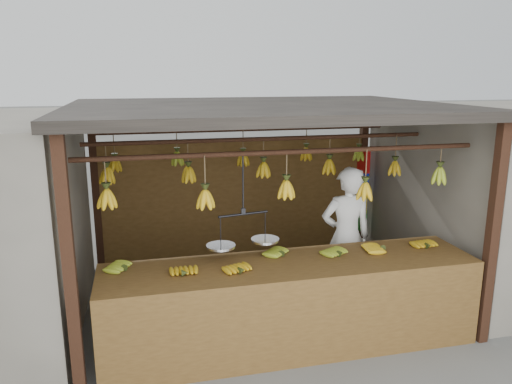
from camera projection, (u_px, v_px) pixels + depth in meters
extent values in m
plane|color=#5B5B57|center=(262.00, 299.00, 6.22)|extent=(80.00, 80.00, 0.00)
cube|color=black|center=(70.00, 273.00, 4.08)|extent=(0.10, 0.10, 2.30)
cube|color=black|center=(492.00, 236.00, 4.98)|extent=(0.10, 0.10, 2.30)
cube|color=black|center=(96.00, 191.00, 6.91)|extent=(0.10, 0.10, 2.30)
cube|color=black|center=(362.00, 177.00, 7.82)|extent=(0.10, 0.10, 2.30)
cube|color=black|center=(262.00, 108.00, 5.67)|extent=(4.30, 3.30, 0.10)
cylinder|color=black|center=(287.00, 152.00, 4.81)|extent=(4.00, 0.05, 0.05)
cylinder|color=black|center=(262.00, 139.00, 5.75)|extent=(4.00, 0.05, 0.05)
cylinder|color=black|center=(244.00, 130.00, 6.70)|extent=(4.00, 0.05, 0.05)
cube|color=brown|center=(237.00, 200.00, 7.43)|extent=(4.00, 0.06, 1.80)
cube|color=brown|center=(291.00, 266.00, 4.98)|extent=(3.77, 0.84, 0.08)
cube|color=brown|center=(304.00, 324.00, 4.68)|extent=(3.77, 0.04, 0.90)
cube|color=black|center=(107.00, 348.00, 4.33)|extent=(0.07, 0.07, 0.82)
cube|color=black|center=(466.00, 305.00, 5.14)|extent=(0.07, 0.07, 0.82)
cube|color=black|center=(111.00, 310.00, 5.03)|extent=(0.07, 0.07, 0.82)
cube|color=black|center=(427.00, 277.00, 5.84)|extent=(0.07, 0.07, 0.82)
ellipsoid|color=#92A523|center=(126.00, 268.00, 4.77)|extent=(0.30, 0.27, 0.06)
ellipsoid|color=gold|center=(185.00, 274.00, 4.62)|extent=(0.18, 0.24, 0.06)
ellipsoid|color=gold|center=(242.00, 271.00, 4.68)|extent=(0.25, 0.29, 0.06)
ellipsoid|color=#92A523|center=(283.00, 254.00, 5.13)|extent=(0.30, 0.30, 0.06)
ellipsoid|color=#92A523|center=(340.00, 254.00, 5.12)|extent=(0.27, 0.30, 0.06)
ellipsoid|color=gold|center=(382.00, 248.00, 5.29)|extent=(0.26, 0.20, 0.06)
ellipsoid|color=gold|center=(428.00, 246.00, 5.35)|extent=(0.20, 0.25, 0.06)
ellipsoid|color=gold|center=(107.00, 199.00, 4.52)|extent=(0.16, 0.16, 0.28)
ellipsoid|color=gold|center=(206.00, 199.00, 4.69)|extent=(0.16, 0.16, 0.28)
ellipsoid|color=gold|center=(286.00, 190.00, 4.90)|extent=(0.16, 0.16, 0.28)
ellipsoid|color=gold|center=(365.00, 191.00, 5.07)|extent=(0.16, 0.16, 0.28)
ellipsoid|color=#92A523|center=(439.00, 176.00, 5.31)|extent=(0.16, 0.16, 0.28)
ellipsoid|color=gold|center=(107.00, 176.00, 5.46)|extent=(0.16, 0.16, 0.28)
ellipsoid|color=gold|center=(189.00, 175.00, 5.68)|extent=(0.16, 0.16, 0.28)
ellipsoid|color=gold|center=(263.00, 170.00, 5.87)|extent=(0.16, 0.16, 0.28)
ellipsoid|color=gold|center=(329.00, 167.00, 6.02)|extent=(0.16, 0.16, 0.28)
ellipsoid|color=gold|center=(395.00, 168.00, 6.20)|extent=(0.16, 0.16, 0.28)
ellipsoid|color=gold|center=(115.00, 165.00, 6.40)|extent=(0.16, 0.16, 0.28)
ellipsoid|color=#92A523|center=(177.00, 159.00, 6.61)|extent=(0.16, 0.16, 0.28)
ellipsoid|color=gold|center=(243.00, 159.00, 6.76)|extent=(0.16, 0.16, 0.28)
ellipsoid|color=gold|center=(306.00, 154.00, 7.01)|extent=(0.16, 0.16, 0.28)
ellipsoid|color=#92A523|center=(359.00, 154.00, 7.12)|extent=(0.16, 0.16, 0.28)
cylinder|color=black|center=(243.00, 184.00, 4.78)|extent=(0.02, 0.02, 0.59)
cylinder|color=black|center=(243.00, 214.00, 4.84)|extent=(0.51, 0.11, 0.02)
cylinder|color=silver|center=(221.00, 247.00, 4.82)|extent=(0.28, 0.28, 0.02)
cylinder|color=silver|center=(265.00, 240.00, 5.01)|extent=(0.28, 0.28, 0.02)
imported|color=white|center=(346.00, 237.00, 5.90)|extent=(0.63, 0.43, 1.70)
cube|color=red|center=(364.00, 161.00, 7.60)|extent=(0.08, 0.26, 0.34)
cube|color=#1426BF|center=(362.00, 183.00, 7.68)|extent=(0.08, 0.26, 0.34)
cube|color=yellow|center=(362.00, 201.00, 7.75)|extent=(0.08, 0.26, 0.34)
cube|color=#199926|center=(361.00, 219.00, 7.81)|extent=(0.08, 0.26, 0.34)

